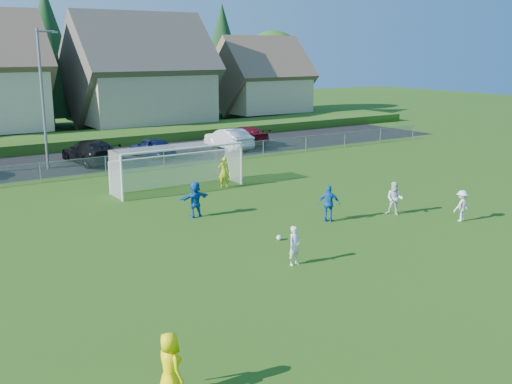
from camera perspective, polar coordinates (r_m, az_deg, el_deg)
ground at (r=21.60m, az=11.99°, el=-7.74°), size 160.00×160.00×0.00m
asphalt_lot at (r=44.58m, az=-14.09°, el=3.10°), size 60.00×60.00×0.00m
grass_embankment at (r=51.56m, az=-16.97°, el=4.72°), size 70.00×6.00×0.80m
soccer_ball at (r=24.82m, az=2.20°, el=-4.37°), size 0.22×0.22×0.22m
referee at (r=14.04m, az=-8.20°, el=-16.11°), size 0.57×0.82×1.61m
player_white_a at (r=21.91m, az=3.70°, el=-5.12°), size 0.59×0.44×1.46m
player_white_b at (r=29.13m, az=13.06°, el=-0.61°), size 0.92×0.98×1.59m
player_white_c at (r=28.95m, az=19.01°, el=-1.24°), size 0.95×0.56×1.45m
player_blue_a at (r=27.47m, az=6.96°, el=-1.09°), size 1.01×0.98×1.69m
player_blue_b at (r=28.17m, az=-5.82°, el=-0.68°), size 1.61×0.60×1.71m
goalkeeper at (r=34.09m, az=-3.07°, el=1.90°), size 0.76×0.65×1.77m
car_d at (r=42.87m, az=-15.53°, el=3.72°), size 2.79×5.85×1.65m
car_e at (r=44.37m, az=-9.89°, el=4.22°), size 2.31×4.50×1.47m
car_f at (r=47.55m, az=-2.63°, el=5.10°), size 1.82×4.94×1.62m
car_g at (r=49.63m, az=-1.20°, el=5.40°), size 2.38×5.29×1.50m
soccer_goal at (r=33.88m, az=-7.60°, el=3.00°), size 7.42×1.90×2.50m
chainlink_fence at (r=39.41m, az=-11.40°, el=2.84°), size 52.06×0.06×1.20m
streetlight at (r=41.28m, az=-19.61°, el=8.71°), size 1.38×0.18×9.00m
houses_row at (r=58.76m, az=-17.76°, el=12.47°), size 53.90×11.45×13.27m
tree_row at (r=64.57m, az=-20.15°, el=11.94°), size 65.98×12.36×13.80m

